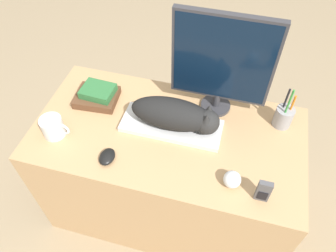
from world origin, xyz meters
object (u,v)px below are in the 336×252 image
(coffee_mug, at_px, (53,127))
(baseball, at_px, (232,179))
(pen_cup, at_px, (284,116))
(phone, at_px, (263,191))
(book_stack, at_px, (97,95))
(monitor, at_px, (222,62))
(computer_mouse, at_px, (107,157))
(cat, at_px, (178,115))
(keyboard, at_px, (172,126))

(coffee_mug, height_order, baseball, coffee_mug)
(coffee_mug, distance_m, pen_cup, 1.04)
(phone, relative_size, book_stack, 0.53)
(coffee_mug, xyz_separation_m, pen_cup, (0.99, 0.33, 0.01))
(monitor, distance_m, baseball, 0.49)
(computer_mouse, bearing_deg, monitor, 47.30)
(cat, distance_m, computer_mouse, 0.35)
(keyboard, relative_size, book_stack, 2.17)
(monitor, distance_m, pen_cup, 0.39)
(pen_cup, height_order, baseball, pen_cup)
(cat, relative_size, book_stack, 1.88)
(phone, bearing_deg, computer_mouse, 178.50)
(computer_mouse, distance_m, coffee_mug, 0.29)
(pen_cup, relative_size, phone, 2.04)
(baseball, distance_m, phone, 0.13)
(cat, distance_m, baseball, 0.37)
(monitor, relative_size, baseball, 7.07)
(baseball, bearing_deg, book_stack, 156.87)
(keyboard, bearing_deg, phone, -31.14)
(computer_mouse, relative_size, coffee_mug, 0.68)
(monitor, height_order, baseball, monitor)
(pen_cup, relative_size, baseball, 3.27)
(computer_mouse, xyz_separation_m, coffee_mug, (-0.28, 0.07, 0.03))
(computer_mouse, bearing_deg, book_stack, 119.32)
(coffee_mug, bearing_deg, monitor, 28.11)
(monitor, height_order, phone, monitor)
(cat, distance_m, monitor, 0.30)
(keyboard, xyz_separation_m, pen_cup, (0.49, 0.15, 0.04))
(computer_mouse, height_order, book_stack, book_stack)
(coffee_mug, relative_size, pen_cup, 0.56)
(pen_cup, xyz_separation_m, phone, (-0.06, -0.41, 0.00))
(keyboard, relative_size, pen_cup, 1.99)
(cat, bearing_deg, book_stack, 169.81)
(coffee_mug, distance_m, baseball, 0.81)
(monitor, bearing_deg, cat, -128.59)
(baseball, bearing_deg, keyboard, 143.84)
(coffee_mug, bearing_deg, keyboard, 19.43)
(cat, xyz_separation_m, phone, (0.40, -0.26, -0.04))
(baseball, relative_size, book_stack, 0.33)
(cat, height_order, pen_cup, pen_cup)
(cat, height_order, coffee_mug, cat)
(book_stack, bearing_deg, coffee_mug, -111.73)
(coffee_mug, xyz_separation_m, phone, (0.93, -0.08, 0.01))
(monitor, height_order, book_stack, monitor)
(pen_cup, bearing_deg, book_stack, -174.95)
(keyboard, relative_size, phone, 4.05)
(computer_mouse, xyz_separation_m, baseball, (0.53, 0.02, 0.02))
(baseball, bearing_deg, pen_cup, 64.86)
(monitor, relative_size, coffee_mug, 3.83)
(keyboard, relative_size, cat, 1.15)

